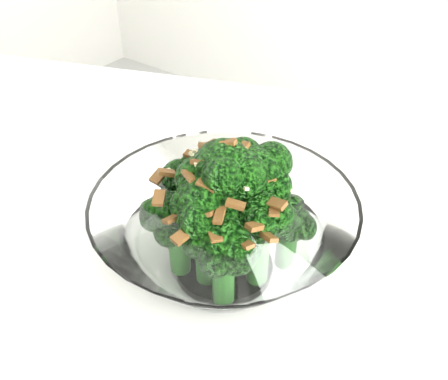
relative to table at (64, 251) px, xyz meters
The scene contains 2 objects.
table is the anchor object (origin of this frame).
broccoli_dish 0.26m from the table, 10.39° to the left, with size 0.25×0.25×0.16m.
Camera 1 is at (0.37, -0.14, 1.13)m, focal length 40.00 mm.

